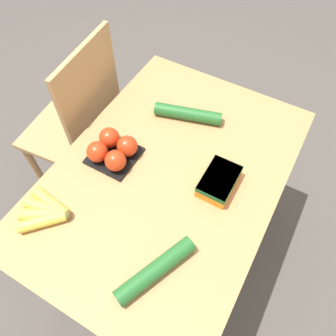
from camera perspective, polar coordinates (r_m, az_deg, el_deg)
ground_plane at (r=1.83m, az=-0.00°, el=-13.53°), size 12.00×12.00×0.00m
dining_table at (r=1.28m, az=-0.00°, el=-3.77°), size 1.10×0.77×0.73m
chair at (r=1.67m, az=-14.98°, el=7.02°), size 0.45×0.44×0.97m
banana_bunch at (r=1.15m, az=-20.44°, el=-7.15°), size 0.16×0.17×0.04m
tomato_pack at (r=1.20m, az=-9.57°, el=3.21°), size 0.17×0.17×0.09m
carrot_bag at (r=1.13m, az=8.88°, el=-2.21°), size 0.16×0.11×0.05m
cucumber_near at (r=1.32m, az=3.50°, el=9.41°), size 0.12×0.27×0.05m
cucumber_far at (r=1.00m, az=-2.17°, el=-17.32°), size 0.27×0.15×0.05m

